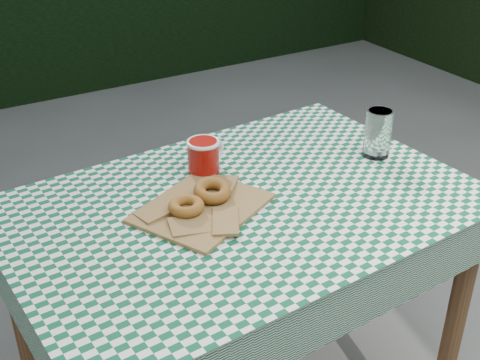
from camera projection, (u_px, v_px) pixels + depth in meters
name	position (u px, v px, depth m)	size (l,w,h in m)	color
table	(243.00, 311.00, 1.85)	(1.22, 0.81, 0.75)	brown
tablecloth	(243.00, 203.00, 1.67)	(1.24, 0.83, 0.01)	#0C4D2C
paper_bag	(202.00, 207.00, 1.63)	(0.32, 0.26, 0.02)	olive
bagel_front	(186.00, 206.00, 1.59)	(0.09, 0.09, 0.03)	#97611F
bagel_back	(212.00, 191.00, 1.65)	(0.10, 0.10, 0.03)	#92541E
coffee_mug	(204.00, 157.00, 1.78)	(0.18, 0.18, 0.10)	#960F09
drinking_glass	(378.00, 133.00, 1.87)	(0.08, 0.08, 0.15)	white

